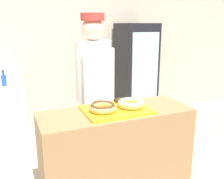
# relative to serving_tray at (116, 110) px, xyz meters

# --- Properties ---
(wall_back) EXTENTS (8.00, 0.06, 2.70)m
(wall_back) POSITION_rel_serving_tray_xyz_m (0.00, 2.13, 0.43)
(wall_back) COLOR #BCB29E
(wall_back) RESTS_ON ground_plane
(display_counter) EXTENTS (1.42, 0.53, 0.91)m
(display_counter) POSITION_rel_serving_tray_xyz_m (0.00, 0.00, -0.47)
(display_counter) COLOR #997047
(display_counter) RESTS_ON ground_plane
(serving_tray) EXTENTS (0.60, 0.45, 0.02)m
(serving_tray) POSITION_rel_serving_tray_xyz_m (0.00, 0.00, 0.00)
(serving_tray) COLOR yellow
(serving_tray) RESTS_ON display_counter
(donut_chocolate_glaze) EXTENTS (0.25, 0.25, 0.07)m
(donut_chocolate_glaze) POSITION_rel_serving_tray_xyz_m (-0.14, -0.02, 0.05)
(donut_chocolate_glaze) COLOR tan
(donut_chocolate_glaze) RESTS_ON serving_tray
(donut_light_glaze) EXTENTS (0.25, 0.25, 0.07)m
(donut_light_glaze) POSITION_rel_serving_tray_xyz_m (0.14, -0.02, 0.05)
(donut_light_glaze) COLOR tan
(donut_light_glaze) RESTS_ON serving_tray
(brownie_back_left) EXTENTS (0.09, 0.09, 0.03)m
(brownie_back_left) POSITION_rel_serving_tray_xyz_m (-0.11, 0.16, 0.03)
(brownie_back_left) COLOR #382111
(brownie_back_left) RESTS_ON serving_tray
(brownie_back_right) EXTENTS (0.09, 0.09, 0.03)m
(brownie_back_right) POSITION_rel_serving_tray_xyz_m (0.11, 0.16, 0.03)
(brownie_back_right) COLOR #382111
(brownie_back_right) RESTS_ON serving_tray
(baker_person) EXTENTS (0.39, 0.39, 1.80)m
(baker_person) POSITION_rel_serving_tray_xyz_m (-0.04, 0.52, 0.03)
(baker_person) COLOR #4C4C51
(baker_person) RESTS_ON ground_plane
(beverage_fridge) EXTENTS (0.57, 0.63, 1.70)m
(beverage_fridge) POSITION_rel_serving_tray_xyz_m (1.14, 1.73, -0.07)
(beverage_fridge) COLOR black
(beverage_fridge) RESTS_ON ground_plane
(bottle_blue) EXTENTS (0.07, 0.07, 0.21)m
(bottle_blue) POSITION_rel_serving_tray_xyz_m (-0.95, 1.55, 0.05)
(bottle_blue) COLOR #1E4CB2
(bottle_blue) RESTS_ON chest_freezer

